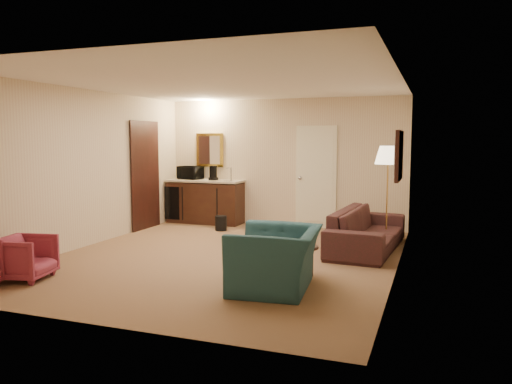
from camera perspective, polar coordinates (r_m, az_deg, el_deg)
ground at (r=7.65m, az=-3.46°, el=-7.40°), size 6.00×6.00×0.00m
room_walls at (r=8.19m, az=-2.02°, el=5.61°), size 5.02×6.01×2.61m
wetbar_cabinet at (r=10.69m, az=-5.82°, el=-1.08°), size 1.64×0.58×0.92m
sofa at (r=8.22m, az=12.61°, el=-3.46°), size 0.82×2.30×0.88m
teal_armchair at (r=5.93m, az=2.28°, el=-6.47°), size 0.84×1.20×0.99m
rose_chair_near at (r=7.01m, az=-24.86°, el=-6.62°), size 0.67×0.70×0.62m
coffee_table at (r=6.56m, az=4.01°, el=-7.81°), size 0.82×0.65×0.41m
floor_lamp at (r=8.67m, az=14.76°, el=-0.37°), size 0.50×0.50×1.68m
waste_bin at (r=9.80m, az=-4.03°, el=-3.58°), size 0.30×0.30×0.29m
microwave at (r=10.87m, az=-7.54°, el=2.36°), size 0.55×0.38×0.34m
coffee_maker at (r=10.57m, az=-4.91°, el=2.18°), size 0.20×0.20×0.30m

